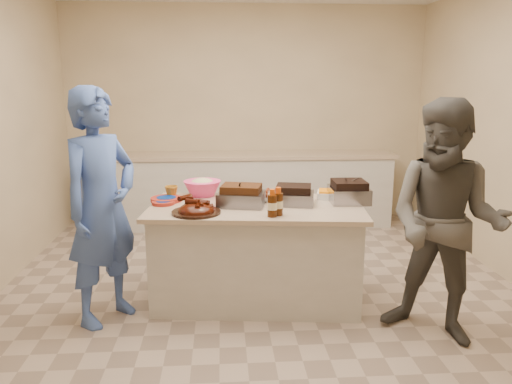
{
  "coord_description": "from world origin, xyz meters",
  "views": [
    {
      "loc": [
        -0.33,
        -3.89,
        1.78
      ],
      "look_at": [
        -0.05,
        0.01,
        0.9
      ],
      "focal_mm": 35.0,
      "sensor_mm": 36.0,
      "label": 1
    }
  ],
  "objects": [
    {
      "name": "sauce_bowl",
      "position": [
        0.01,
        0.1,
        0.8
      ],
      "size": [
        0.15,
        0.06,
        0.14
      ],
      "primitive_type": "imported",
      "rotation": [
        0.0,
        0.0,
        -0.11
      ],
      "color": "silver",
      "rests_on": "island"
    },
    {
      "name": "bbq_bottle_a",
      "position": [
        0.04,
        -0.37,
        0.8
      ],
      "size": [
        0.08,
        0.08,
        0.21
      ],
      "primitive_type": "cylinder",
      "rotation": [
        0.0,
        0.0,
        -0.11
      ],
      "color": "#381805",
      "rests_on": "island"
    },
    {
      "name": "plate_stack_small",
      "position": [
        -0.8,
        0.06,
        0.8
      ],
      "size": [
        0.21,
        0.21,
        0.03
      ],
      "primitive_type": "cylinder",
      "rotation": [
        0.0,
        0.0,
        -0.11
      ],
      "color": "maroon",
      "rests_on": "island"
    },
    {
      "name": "rib_platter",
      "position": [
        -0.52,
        -0.24,
        0.8
      ],
      "size": [
        0.38,
        0.38,
        0.15
      ],
      "primitive_type": null,
      "rotation": [
        0.0,
        0.0,
        0.02
      ],
      "color": "#3F1004",
      "rests_on": "island"
    },
    {
      "name": "back_counter",
      "position": [
        0.0,
        2.2,
        0.45
      ],
      "size": [
        3.6,
        0.64,
        0.9
      ],
      "primitive_type": null,
      "color": "beige",
      "rests_on": "ground"
    },
    {
      "name": "pulled_pork_tray",
      "position": [
        -0.17,
        -0.03,
        0.8
      ],
      "size": [
        0.41,
        0.34,
        0.11
      ],
      "primitive_type": "cube",
      "rotation": [
        0.0,
        0.0,
        -0.22
      ],
      "color": "#47230F",
      "rests_on": "island"
    },
    {
      "name": "room",
      "position": [
        0.0,
        0.0,
        0.0
      ],
      "size": [
        4.5,
        5.0,
        2.7
      ],
      "primitive_type": null,
      "color": "#CBB58D",
      "rests_on": "ground"
    },
    {
      "name": "brisket_tray",
      "position": [
        0.25,
        -0.01,
        0.8
      ],
      "size": [
        0.37,
        0.33,
        0.1
      ],
      "primitive_type": "cube",
      "rotation": [
        0.0,
        0.0,
        -0.2
      ],
      "color": "black",
      "rests_on": "island"
    },
    {
      "name": "coleslaw_bowl",
      "position": [
        -0.5,
        0.35,
        0.8
      ],
      "size": [
        0.36,
        0.36,
        0.22
      ],
      "primitive_type": null,
      "rotation": [
        0.0,
        0.0,
        -0.11
      ],
      "color": "#FF4088",
      "rests_on": "island"
    },
    {
      "name": "guest_blue",
      "position": [
        -1.21,
        -0.29,
        0.0
      ],
      "size": [
        1.79,
        1.54,
        0.42
      ],
      "primitive_type": "imported",
      "rotation": [
        0.0,
        0.0,
        0.95
      ],
      "color": "#3E5CA7",
      "rests_on": "ground"
    },
    {
      "name": "plastic_cup",
      "position": [
        -0.76,
        0.28,
        0.8
      ],
      "size": [
        0.12,
        0.11,
        0.11
      ],
      "primitive_type": "imported",
      "rotation": [
        0.0,
        0.0,
        -0.11
      ],
      "color": "#AA6F1C",
      "rests_on": "island"
    },
    {
      "name": "guest_gray",
      "position": [
        1.18,
        -0.75,
        0.0
      ],
      "size": [
        1.67,
        1.82,
        0.63
      ],
      "primitive_type": "imported",
      "rotation": [
        0.0,
        0.0,
        -0.67
      ],
      "color": "#54514B",
      "rests_on": "ground"
    },
    {
      "name": "roasting_pan",
      "position": [
        0.71,
        0.03,
        0.8
      ],
      "size": [
        0.32,
        0.32,
        0.12
      ],
      "primitive_type": "cube",
      "rotation": [
        0.0,
        0.0,
        -0.02
      ],
      "color": "gray",
      "rests_on": "island"
    },
    {
      "name": "plate_stack_large",
      "position": [
        -0.79,
        0.17,
        0.8
      ],
      "size": [
        0.29,
        0.29,
        0.03
      ],
      "primitive_type": "cylinder",
      "rotation": [
        0.0,
        0.0,
        -0.11
      ],
      "color": "maroon",
      "rests_on": "island"
    },
    {
      "name": "basket_stack",
      "position": [
        -0.17,
        0.33,
        0.8
      ],
      "size": [
        0.21,
        0.17,
        0.09
      ],
      "primitive_type": "cube",
      "rotation": [
        0.0,
        0.0,
        0.13
      ],
      "color": "maroon",
      "rests_on": "island"
    },
    {
      "name": "sausage_plate",
      "position": [
        0.14,
        0.15,
        0.8
      ],
      "size": [
        0.35,
        0.35,
        0.05
      ],
      "primitive_type": "cylinder",
      "rotation": [
        0.0,
        0.0,
        -0.16
      ],
      "color": "silver",
      "rests_on": "island"
    },
    {
      "name": "mac_cheese_dish",
      "position": [
        0.62,
        0.18,
        0.8
      ],
      "size": [
        0.31,
        0.25,
        0.07
      ],
      "primitive_type": "cube",
      "rotation": [
        0.0,
        0.0,
        -0.22
      ],
      "color": "orange",
      "rests_on": "island"
    },
    {
      "name": "island",
      "position": [
        -0.05,
        -0.04,
        0.0
      ],
      "size": [
        1.78,
        1.07,
        0.8
      ],
      "primitive_type": null,
      "rotation": [
        0.0,
        0.0,
        -0.11
      ],
      "color": "beige",
      "rests_on": "ground"
    },
    {
      "name": "bbq_bottle_b",
      "position": [
        0.09,
        -0.34,
        0.8
      ],
      "size": [
        0.08,
        0.08,
        0.21
      ],
      "primitive_type": "cylinder",
      "rotation": [
        0.0,
        0.0,
        -0.11
      ],
      "color": "#381805",
      "rests_on": "island"
    },
    {
      "name": "mustard_bottle",
      "position": [
        -0.33,
        0.08,
        0.8
      ],
      "size": [
        0.05,
        0.05,
        0.12
      ],
      "primitive_type": "cylinder",
      "rotation": [
        0.0,
        0.0,
        -0.11
      ],
      "color": "#E49A00",
      "rests_on": "island"
    }
  ]
}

